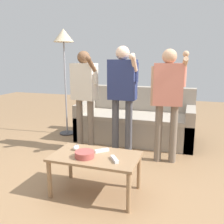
# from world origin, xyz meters

# --- Properties ---
(ground_plane) EXTENTS (12.00, 12.00, 0.00)m
(ground_plane) POSITION_xyz_m (0.00, 0.00, 0.00)
(ground_plane) COLOR #93704C
(couch) EXTENTS (1.90, 0.86, 0.87)m
(couch) POSITION_xyz_m (0.03, 1.59, 0.30)
(couch) COLOR #9E9384
(couch) RESTS_ON ground
(coffee_table) EXTENTS (0.87, 0.51, 0.41)m
(coffee_table) POSITION_xyz_m (0.02, -0.24, 0.35)
(coffee_table) COLOR #997551
(coffee_table) RESTS_ON ground
(snack_bowl) EXTENTS (0.19, 0.19, 0.06)m
(snack_bowl) POSITION_xyz_m (-0.06, -0.32, 0.44)
(snack_bowl) COLOR #B24C47
(snack_bowl) RESTS_ON coffee_table
(game_remote_nunchuk) EXTENTS (0.06, 0.09, 0.05)m
(game_remote_nunchuk) POSITION_xyz_m (-0.23, -0.16, 0.43)
(game_remote_nunchuk) COLOR white
(game_remote_nunchuk) RESTS_ON coffee_table
(floor_lamp) EXTENTS (0.35, 0.35, 1.85)m
(floor_lamp) POSITION_xyz_m (-1.24, 1.50, 1.61)
(floor_lamp) COLOR #2D2D33
(floor_lamp) RESTS_ON ground
(player_left) EXTENTS (0.43, 0.35, 1.46)m
(player_left) POSITION_xyz_m (-0.60, 0.88, 0.92)
(player_left) COLOR #756656
(player_left) RESTS_ON ground
(player_center) EXTENTS (0.45, 0.36, 1.52)m
(player_center) POSITION_xyz_m (-0.02, 0.89, 0.96)
(player_center) COLOR #47474C
(player_center) RESTS_ON ground
(player_right) EXTENTS (0.45, 0.28, 1.48)m
(player_right) POSITION_xyz_m (0.61, 0.79, 0.93)
(player_right) COLOR #756656
(player_right) RESTS_ON ground
(game_remote_wand_near) EXTENTS (0.14, 0.13, 0.03)m
(game_remote_wand_near) POSITION_xyz_m (0.05, -0.14, 0.43)
(game_remote_wand_near) COLOR white
(game_remote_wand_near) RESTS_ON coffee_table
(game_remote_wand_far) EXTENTS (0.12, 0.15, 0.03)m
(game_remote_wand_far) POSITION_xyz_m (0.24, -0.31, 0.43)
(game_remote_wand_far) COLOR white
(game_remote_wand_far) RESTS_ON coffee_table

